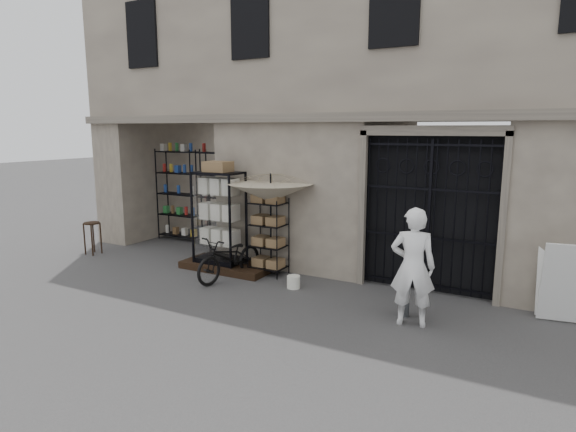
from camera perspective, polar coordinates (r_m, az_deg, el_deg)
The scene contains 15 objects.
ground at distance 8.22m, azimuth 0.21°, elevation -11.35°, with size 80.00×80.00×0.00m, color black.
main_building at distance 11.41m, azimuth 10.32°, elevation 17.54°, with size 14.00×4.00×9.00m, color gray.
shop_recess at distance 12.61m, azimuth -11.79°, elevation 3.11°, with size 3.00×1.70×3.00m, color black.
shop_shelving at distance 13.06m, azimuth -10.50°, elevation 2.29°, with size 2.70×0.50×2.50m, color black.
iron_gate at distance 9.31m, azimuth 16.58°, elevation 0.40°, with size 2.50×0.21×3.00m.
step_platform at distance 10.65m, azimuth -7.22°, elevation -5.89°, with size 2.00×0.90×0.15m, color black.
display_cabinet at distance 10.50m, azimuth -8.15°, elevation -0.74°, with size 1.11×0.85×2.15m.
wire_rack at distance 10.08m, azimuth -2.35°, elevation -2.55°, with size 0.81×0.67×1.62m.
market_umbrella at distance 9.91m, azimuth -2.08°, elevation 3.40°, with size 1.72×1.75×2.56m.
white_bucket at distance 9.35m, azimuth 0.66°, elevation -7.82°, with size 0.25×0.25×0.24m, color white.
bicycle at distance 10.01m, azimuth -6.81°, elevation -7.41°, with size 0.61×0.91×1.74m, color black.
wooden_stool at distance 12.69m, azimuth -22.15°, elevation -2.36°, with size 0.48×0.48×0.79m.
steel_bollard at distance 8.14m, azimuth 13.70°, elevation -8.57°, with size 0.16×0.16×0.88m, color #55595D.
shopkeeper at distance 7.99m, azimuth 14.26°, elevation -12.32°, with size 0.68×1.87×0.45m, color white.
easel_sign at distance 8.81m, azimuth 29.58°, elevation -6.59°, with size 0.73×0.80×1.31m.
Camera 1 is at (3.64, -6.71, 3.03)m, focal length 30.00 mm.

